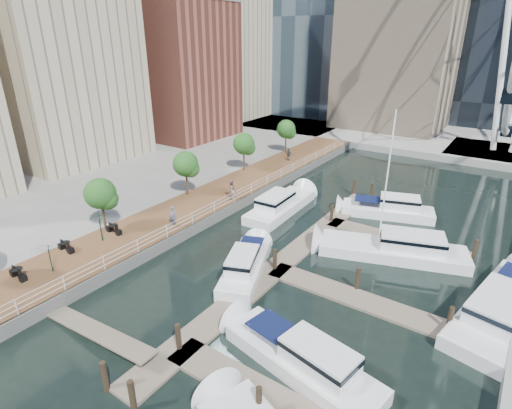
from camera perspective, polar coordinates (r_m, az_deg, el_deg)
The scene contains 17 objects.
ground at distance 26.79m, azimuth -12.49°, elevation -14.79°, with size 520.00×520.00×0.00m, color black.
boardwalk at distance 41.45m, azimuth -6.32°, elevation 0.54°, with size 6.00×60.00×1.00m, color brown.
seawall at distance 39.69m, azimuth -3.01°, elevation -0.38°, with size 0.25×60.00×1.00m, color #595954.
land_inland at distance 61.74m, azimuth -25.92°, elevation 5.86°, with size 48.00×90.00×1.00m, color gray.
land_far at distance 118.06m, azimuth 26.84°, elevation 12.85°, with size 200.00×114.00×1.00m, color gray.
pier at distance 67.75m, azimuth 31.61°, elevation 6.10°, with size 14.00×12.00×1.00m, color gray.
railing at distance 39.35m, azimuth -3.16°, elevation 1.02°, with size 0.10×60.00×1.05m, color white, non-canonical shape.
floating_docks at distance 29.71m, azimuth 13.03°, elevation -9.56°, with size 16.00×34.00×2.60m.
midrise_condos at distance 64.42m, azimuth -17.41°, elevation 19.45°, with size 19.00×67.00×28.00m.
street_trees at distance 41.04m, azimuth -10.03°, elevation 5.72°, with size 2.60×42.60×4.60m.
cafe_tables at distance 32.72m, azimuth -28.13°, elevation -6.92°, with size 2.50×13.70×0.74m.
yacht_foreground at distance 22.83m, azimuth 6.42°, elevation -22.27°, with size 2.65×9.88×2.15m, color white, non-canonical shape.
pedestrian_near at distance 34.78m, azimuth -11.79°, elevation -1.72°, with size 0.70×0.46×1.91m, color #53596E.
pedestrian_mid at distance 40.08m, azimuth -3.60°, elevation 2.13°, with size 0.96×0.75×1.97m, color #8C6960.
pedestrian_far at distance 53.15m, azimuth 4.68°, elevation 7.15°, with size 0.97×0.40×1.65m, color #333A40.
moored_yachts at distance 32.56m, azimuth 16.85°, elevation -7.94°, with size 24.51×33.34×11.50m.
cafe_seating at distance 32.02m, azimuth -28.03°, elevation -5.95°, with size 4.49×11.51×2.42m.
Camera 1 is at (16.29, -13.89, 16.11)m, focal length 28.00 mm.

